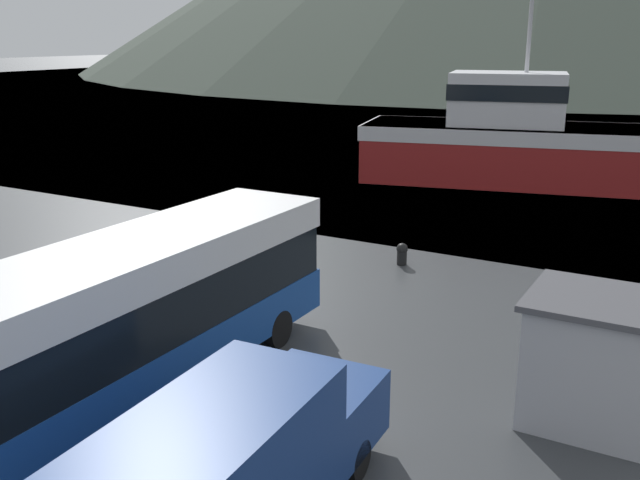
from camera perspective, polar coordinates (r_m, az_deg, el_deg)
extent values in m
cube|color=#194799|center=(14.58, -16.36, -9.77)|extent=(2.52, 11.96, 0.99)
cube|color=black|center=(14.17, -16.69, -5.90)|extent=(2.47, 11.72, 1.13)
cube|color=white|center=(13.86, -17.00, -2.37)|extent=(2.52, 11.96, 0.71)
cube|color=black|center=(18.59, -3.33, -0.63)|extent=(2.21, 0.06, 1.53)
cylinder|color=black|center=(18.27, -9.29, -5.63)|extent=(0.30, 0.90, 0.90)
cylinder|color=black|center=(17.06, -3.44, -7.06)|extent=(0.30, 0.90, 0.90)
cube|color=navy|center=(12.64, -0.31, -13.44)|extent=(2.09, 1.98, 1.13)
cube|color=black|center=(11.48, -2.45, -11.42)|extent=(1.70, 0.15, 0.72)
cylinder|color=black|center=(13.11, -4.42, -15.18)|extent=(0.26, 0.71, 0.70)
cylinder|color=black|center=(12.41, 2.97, -17.12)|extent=(0.26, 0.71, 0.70)
cube|color=maroon|center=(37.23, 17.09, 6.53)|extent=(17.82, 8.92, 2.85)
cube|color=silver|center=(37.08, 17.22, 8.15)|extent=(18.00, 9.01, 0.71)
cube|color=silver|center=(36.93, 14.74, 10.87)|extent=(6.15, 4.76, 2.56)
cube|color=black|center=(36.90, 14.78, 11.46)|extent=(6.28, 4.89, 0.77)
cylinder|color=#B2B2B7|center=(36.79, 16.47, 16.28)|extent=(0.20, 0.20, 4.54)
cube|color=teal|center=(16.94, -22.47, -8.24)|extent=(1.35, 1.35, 1.04)
cube|color=#1A5F86|center=(16.73, -22.68, -6.43)|extent=(1.48, 1.48, 0.12)
cube|color=#B2B2B7|center=(14.56, 21.09, -9.18)|extent=(2.34, 2.17, 2.39)
cube|color=#4C4C51|center=(14.09, 21.60, -4.54)|extent=(2.57, 2.39, 0.12)
cube|color=#19234C|center=(47.52, 9.27, 7.75)|extent=(5.75, 2.70, 0.88)
cylinder|color=black|center=(23.15, 6.57, -1.45)|extent=(0.32, 0.32, 0.43)
sphere|color=black|center=(23.06, 6.59, -0.71)|extent=(0.37, 0.37, 0.37)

